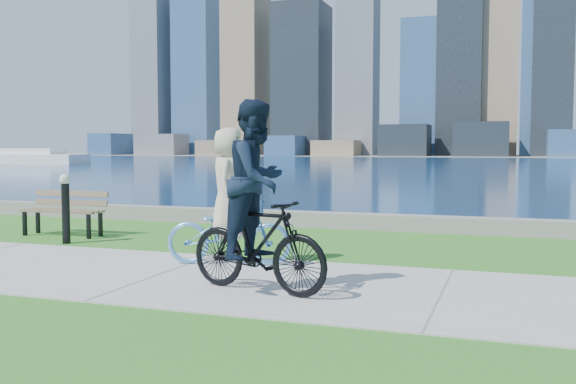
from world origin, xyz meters
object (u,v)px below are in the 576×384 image
object	(u,v)px
bollard_lamp	(66,204)
cyclist_woman	(229,214)
park_bench	(65,208)
cyclist_man	(257,212)

from	to	relation	value
bollard_lamp	cyclist_woman	xyz separation A→B (m)	(3.95, -1.08, 0.04)
park_bench	bollard_lamp	bearing A→B (deg)	-51.96
cyclist_woman	cyclist_man	world-z (taller)	cyclist_man
park_bench	cyclist_woman	xyz separation A→B (m)	(4.73, -2.04, 0.25)
bollard_lamp	cyclist_man	bearing A→B (deg)	-28.08
park_bench	cyclist_man	distance (m)	6.95
bollard_lamp	cyclist_man	xyz separation A→B (m)	(5.10, -2.72, 0.27)
bollard_lamp	cyclist_woman	bearing A→B (deg)	-15.32
cyclist_woman	cyclist_man	size ratio (longest dim) A/B	0.88
bollard_lamp	cyclist_man	distance (m)	5.78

